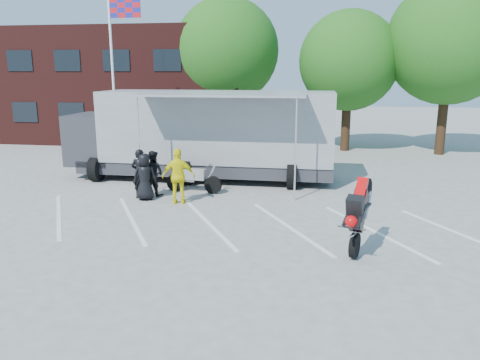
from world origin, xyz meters
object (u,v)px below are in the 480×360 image
(spectator_hivis, at_px, (179,176))
(tree_left, at_px, (227,51))
(tree_mid, at_px, (349,61))
(stunt_bike_rider, at_px, (360,249))
(flagpole, at_px, (117,57))
(transporter_truck, at_px, (206,179))
(spectator_leather_c, at_px, (153,173))
(spectator_leather_b, at_px, (140,174))
(spectator_leather_a, at_px, (145,177))
(parked_motorcycle, at_px, (194,192))
(tree_right, at_px, (450,42))

(spectator_hivis, bearing_deg, tree_left, -96.52)
(tree_mid, height_order, stunt_bike_rider, tree_mid)
(flagpole, bearing_deg, transporter_truck, -33.30)
(tree_left, relative_size, tree_mid, 1.13)
(stunt_bike_rider, bearing_deg, tree_mid, 106.31)
(tree_left, height_order, spectator_leather_c, tree_left)
(flagpole, relative_size, tree_mid, 1.04)
(transporter_truck, height_order, stunt_bike_rider, transporter_truck)
(tree_mid, xyz_separation_m, spectator_leather_c, (-7.46, -11.15, -4.13))
(spectator_leather_b, bearing_deg, spectator_leather_c, -119.83)
(stunt_bike_rider, distance_m, spectator_leather_a, 7.96)
(flagpole, xyz_separation_m, spectator_leather_a, (3.72, -6.84, -4.23))
(flagpole, distance_m, spectator_leather_b, 8.58)
(parked_motorcycle, distance_m, spectator_leather_c, 1.69)
(tree_left, height_order, spectator_leather_a, tree_left)
(tree_right, xyz_separation_m, spectator_leather_c, (-12.46, -10.65, -5.06))
(transporter_truck, distance_m, spectator_leather_a, 3.84)
(tree_right, xyz_separation_m, spectator_hivis, (-11.23, -11.60, -4.93))
(tree_mid, bearing_deg, transporter_truck, -126.40)
(tree_right, height_order, transporter_truck, tree_right)
(tree_mid, bearing_deg, spectator_hivis, -117.25)
(tree_left, relative_size, spectator_leather_c, 5.29)
(stunt_bike_rider, xyz_separation_m, spectator_leather_a, (-7.03, 3.64, 0.82))
(tree_right, bearing_deg, stunt_bike_rider, -110.16)
(tree_mid, xyz_separation_m, parked_motorcycle, (-6.11, -10.56, -4.94))
(spectator_leather_a, relative_size, spectator_leather_b, 0.93)
(tree_left, distance_m, parked_motorcycle, 12.86)
(transporter_truck, relative_size, stunt_bike_rider, 5.55)
(stunt_bike_rider, distance_m, spectator_leather_b, 8.26)
(transporter_truck, distance_m, spectator_leather_c, 3.21)
(parked_motorcycle, xyz_separation_m, spectator_hivis, (-0.12, -1.54, 0.95))
(tree_left, bearing_deg, flagpole, -125.28)
(tree_right, xyz_separation_m, spectator_leather_b, (-12.76, -11.15, -4.99))
(spectator_leather_b, distance_m, spectator_hivis, 1.60)
(spectator_leather_c, bearing_deg, transporter_truck, -93.42)
(stunt_bike_rider, bearing_deg, spectator_hivis, 167.65)
(tree_left, height_order, spectator_leather_b, tree_left)
(spectator_leather_b, height_order, spectator_hivis, spectator_hivis)
(spectator_leather_c, distance_m, spectator_hivis, 1.56)
(tree_mid, bearing_deg, spectator_leather_a, -122.46)
(transporter_truck, height_order, parked_motorcycle, transporter_truck)
(parked_motorcycle, distance_m, spectator_leather_b, 2.17)
(tree_right, height_order, parked_motorcycle, tree_right)
(transporter_truck, bearing_deg, spectator_leather_b, -115.65)
(tree_left, distance_m, tree_mid, 7.10)
(tree_left, bearing_deg, parked_motorcycle, -85.62)
(spectator_leather_a, xyz_separation_m, spectator_leather_b, (-0.23, 0.19, 0.06))
(spectator_leather_c, bearing_deg, flagpole, -36.83)
(flagpole, height_order, spectator_leather_b, flagpole)
(tree_right, height_order, spectator_hivis, tree_right)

